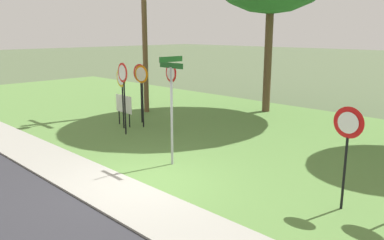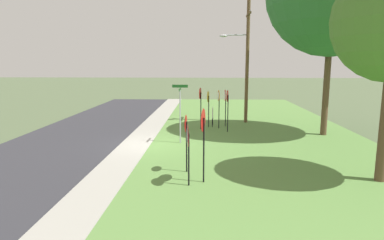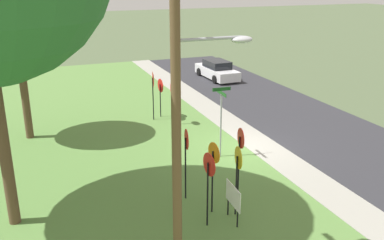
{
  "view_description": "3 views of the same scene",
  "coord_description": "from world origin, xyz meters",
  "px_view_note": "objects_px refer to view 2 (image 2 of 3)",
  "views": [
    {
      "loc": [
        7.35,
        -5.65,
        3.8
      ],
      "look_at": [
        -0.49,
        2.3,
        1.24
      ],
      "focal_mm": 36.08,
      "sensor_mm": 36.0,
      "label": 1
    },
    {
      "loc": [
        16.69,
        2.9,
        4.26
      ],
      "look_at": [
        0.33,
        2.19,
        1.43
      ],
      "focal_mm": 31.04,
      "sensor_mm": 36.0,
      "label": 2
    },
    {
      "loc": [
        -16.16,
        8.91,
        7.58
      ],
      "look_at": [
        0.08,
        2.61,
        1.65
      ],
      "focal_mm": 40.13,
      "sensor_mm": 36.0,
      "label": 3
    }
  ],
  "objects_px": {
    "stop_sign_far_center": "(228,102)",
    "yield_sign_near_right": "(186,130)",
    "stop_sign_far_left": "(219,101)",
    "yield_sign_far_left": "(188,141)",
    "stop_sign_near_right": "(208,101)",
    "stop_sign_far_right": "(225,100)",
    "street_name_post": "(180,109)",
    "notice_board": "(213,114)",
    "yield_sign_near_left": "(203,127)",
    "stop_sign_near_left": "(200,99)",
    "utility_pole": "(245,57)"
  },
  "relations": [
    {
      "from": "stop_sign_near_left",
      "to": "stop_sign_far_left",
      "type": "bearing_deg",
      "value": 119.6
    },
    {
      "from": "yield_sign_near_left",
      "to": "stop_sign_far_center",
      "type": "bearing_deg",
      "value": -178.56
    },
    {
      "from": "stop_sign_far_right",
      "to": "yield_sign_far_left",
      "type": "xyz_separation_m",
      "value": [
        11.03,
        -1.89,
        -0.2
      ]
    },
    {
      "from": "stop_sign_far_center",
      "to": "yield_sign_near_right",
      "type": "distance_m",
      "value": 7.97
    },
    {
      "from": "yield_sign_far_left",
      "to": "street_name_post",
      "type": "distance_m",
      "value": 6.28
    },
    {
      "from": "stop_sign_far_left",
      "to": "stop_sign_far_center",
      "type": "height_order",
      "value": "stop_sign_far_center"
    },
    {
      "from": "yield_sign_near_right",
      "to": "stop_sign_far_right",
      "type": "bearing_deg",
      "value": 172.17
    },
    {
      "from": "yield_sign_far_left",
      "to": "notice_board",
      "type": "bearing_deg",
      "value": 167.79
    },
    {
      "from": "utility_pole",
      "to": "notice_board",
      "type": "height_order",
      "value": "utility_pole"
    },
    {
      "from": "stop_sign_near_left",
      "to": "yield_sign_far_left",
      "type": "xyz_separation_m",
      "value": [
        9.92,
        -0.26,
        -0.34
      ]
    },
    {
      "from": "stop_sign_far_center",
      "to": "yield_sign_far_left",
      "type": "bearing_deg",
      "value": -1.53
    },
    {
      "from": "notice_board",
      "to": "yield_sign_near_right",
      "type": "bearing_deg",
      "value": -3.94
    },
    {
      "from": "stop_sign_near_left",
      "to": "yield_sign_near_right",
      "type": "distance_m",
      "value": 8.46
    },
    {
      "from": "notice_board",
      "to": "yield_sign_near_left",
      "type": "bearing_deg",
      "value": 0.36
    },
    {
      "from": "yield_sign_near_left",
      "to": "notice_board",
      "type": "height_order",
      "value": "yield_sign_near_left"
    },
    {
      "from": "stop_sign_near_left",
      "to": "stop_sign_far_left",
      "type": "height_order",
      "value": "stop_sign_near_left"
    },
    {
      "from": "yield_sign_near_right",
      "to": "notice_board",
      "type": "xyz_separation_m",
      "value": [
        -9.61,
        1.22,
        -0.84
      ]
    },
    {
      "from": "yield_sign_near_left",
      "to": "yield_sign_far_left",
      "type": "xyz_separation_m",
      "value": [
        0.36,
        -0.51,
        -0.41
      ]
    },
    {
      "from": "stop_sign_far_left",
      "to": "notice_board",
      "type": "distance_m",
      "value": 1.27
    },
    {
      "from": "stop_sign_far_left",
      "to": "street_name_post",
      "type": "height_order",
      "value": "street_name_post"
    },
    {
      "from": "stop_sign_near_right",
      "to": "notice_board",
      "type": "relative_size",
      "value": 1.91
    },
    {
      "from": "utility_pole",
      "to": "stop_sign_far_right",
      "type": "bearing_deg",
      "value": -42.02
    },
    {
      "from": "street_name_post",
      "to": "notice_board",
      "type": "bearing_deg",
      "value": 161.69
    },
    {
      "from": "stop_sign_far_left",
      "to": "utility_pole",
      "type": "relative_size",
      "value": 0.29
    },
    {
      "from": "stop_sign_far_center",
      "to": "utility_pole",
      "type": "bearing_deg",
      "value": 168.26
    },
    {
      "from": "stop_sign_near_right",
      "to": "stop_sign_far_right",
      "type": "xyz_separation_m",
      "value": [
        -0.27,
        1.13,
        0.06
      ]
    },
    {
      "from": "yield_sign_near_left",
      "to": "notice_board",
      "type": "relative_size",
      "value": 2.13
    },
    {
      "from": "utility_pole",
      "to": "notice_board",
      "type": "bearing_deg",
      "value": -55.83
    },
    {
      "from": "stop_sign_far_left",
      "to": "yield_sign_near_right",
      "type": "xyz_separation_m",
      "value": [
        8.87,
        -1.59,
        -0.12
      ]
    },
    {
      "from": "yield_sign_near_left",
      "to": "yield_sign_far_left",
      "type": "relative_size",
      "value": 1.24
    },
    {
      "from": "stop_sign_far_left",
      "to": "yield_sign_near_right",
      "type": "relative_size",
      "value": 1.1
    },
    {
      "from": "yield_sign_near_left",
      "to": "stop_sign_near_left",
      "type": "bearing_deg",
      "value": -167.92
    },
    {
      "from": "notice_board",
      "to": "stop_sign_near_left",
      "type": "bearing_deg",
      "value": -31.33
    },
    {
      "from": "stop_sign_far_center",
      "to": "stop_sign_far_right",
      "type": "relative_size",
      "value": 1.05
    },
    {
      "from": "stop_sign_far_center",
      "to": "utility_pole",
      "type": "distance_m",
      "value": 4.62
    },
    {
      "from": "stop_sign_far_right",
      "to": "street_name_post",
      "type": "distance_m",
      "value": 5.47
    },
    {
      "from": "stop_sign_far_center",
      "to": "yield_sign_near_right",
      "type": "relative_size",
      "value": 1.14
    },
    {
      "from": "street_name_post",
      "to": "stop_sign_far_right",
      "type": "bearing_deg",
      "value": 153.32
    },
    {
      "from": "stop_sign_far_right",
      "to": "utility_pole",
      "type": "relative_size",
      "value": 0.29
    },
    {
      "from": "stop_sign_near_right",
      "to": "stop_sign_far_right",
      "type": "relative_size",
      "value": 0.97
    },
    {
      "from": "yield_sign_near_left",
      "to": "utility_pole",
      "type": "height_order",
      "value": "utility_pole"
    },
    {
      "from": "stop_sign_near_right",
      "to": "yield_sign_near_left",
      "type": "bearing_deg",
      "value": 8.2
    },
    {
      "from": "yield_sign_far_left",
      "to": "stop_sign_far_left",
      "type": "bearing_deg",
      "value": 165.39
    },
    {
      "from": "stop_sign_far_left",
      "to": "utility_pole",
      "type": "xyz_separation_m",
      "value": [
        -2.28,
        1.9,
        2.79
      ]
    },
    {
      "from": "stop_sign_near_left",
      "to": "street_name_post",
      "type": "relative_size",
      "value": 0.86
    },
    {
      "from": "stop_sign_near_left",
      "to": "stop_sign_far_right",
      "type": "xyz_separation_m",
      "value": [
        -1.11,
        1.63,
        -0.14
      ]
    },
    {
      "from": "yield_sign_near_right",
      "to": "yield_sign_far_left",
      "type": "bearing_deg",
      "value": 10.35
    },
    {
      "from": "stop_sign_far_center",
      "to": "stop_sign_far_right",
      "type": "height_order",
      "value": "stop_sign_far_center"
    },
    {
      "from": "stop_sign_far_left",
      "to": "yield_sign_far_left",
      "type": "relative_size",
      "value": 1.15
    },
    {
      "from": "stop_sign_near_left",
      "to": "street_name_post",
      "type": "distance_m",
      "value": 3.83
    }
  ]
}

